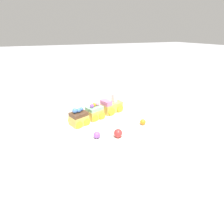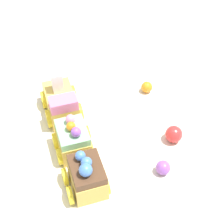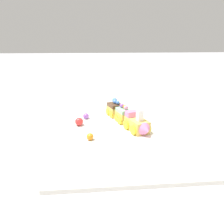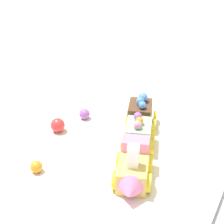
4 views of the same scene
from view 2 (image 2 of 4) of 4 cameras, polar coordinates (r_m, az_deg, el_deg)
name	(u,v)px [view 2 (image 2 of 4)]	position (r m, az deg, el deg)	size (l,w,h in m)	color
ground_plane	(93,136)	(0.71, -2.97, -3.72)	(10.00, 10.00, 0.00)	#B2B2B7
display_board	(92,134)	(0.70, -2.99, -3.40)	(0.73, 0.43, 0.01)	white
cake_train_locomotive	(60,100)	(0.73, -7.92, 1.89)	(0.13, 0.09, 0.08)	#E0BC56
cake_car_mint	(73,140)	(0.65, -5.94, -4.23)	(0.08, 0.08, 0.07)	#E0BC56
cake_car_chocolate	(85,176)	(0.60, -4.13, -9.76)	(0.08, 0.08, 0.07)	#E0BC56
gumball_purple	(163,168)	(0.64, 7.80, -8.39)	(0.02, 0.02, 0.02)	#9956C6
gumball_red	(174,134)	(0.68, 9.39, -3.36)	(0.03, 0.03, 0.03)	red
gumball_orange	(147,87)	(0.78, 5.31, 3.80)	(0.02, 0.02, 0.02)	orange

